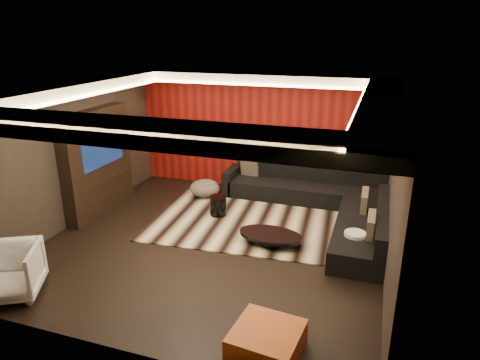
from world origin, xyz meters
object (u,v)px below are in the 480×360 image
(orange_ottoman, at_px, (267,342))
(drum_stool, at_px, (218,206))
(sectional_sofa, at_px, (324,203))
(white_side_table, at_px, (354,245))
(coffee_table, at_px, (270,238))
(armchair, at_px, (9,272))

(orange_ottoman, bearing_deg, drum_stool, 119.27)
(orange_ottoman, xyz_separation_m, sectional_sofa, (0.06, 4.36, 0.09))
(drum_stool, relative_size, sectional_sofa, 0.11)
(drum_stool, bearing_deg, white_side_table, -17.00)
(sectional_sofa, bearing_deg, drum_stool, -160.67)
(coffee_table, xyz_separation_m, orange_ottoman, (0.67, -2.74, 0.06))
(drum_stool, height_order, orange_ottoman, drum_stool)
(coffee_table, height_order, orange_ottoman, orange_ottoman)
(coffee_table, height_order, sectional_sofa, sectional_sofa)
(armchair, distance_m, sectional_sofa, 5.89)
(white_side_table, height_order, armchair, armchair)
(coffee_table, relative_size, armchair, 1.40)
(coffee_table, bearing_deg, sectional_sofa, 65.99)
(armchair, bearing_deg, drum_stool, 34.98)
(coffee_table, relative_size, orange_ottoman, 1.49)
(white_side_table, xyz_separation_m, armchair, (-4.70, -2.76, 0.15))
(coffee_table, bearing_deg, armchair, -139.73)
(armchair, bearing_deg, orange_ottoman, -27.89)
(drum_stool, xyz_separation_m, armchair, (-1.86, -3.63, 0.16))
(drum_stool, bearing_deg, armchair, -117.12)
(drum_stool, bearing_deg, coffee_table, -33.17)
(coffee_table, height_order, white_side_table, white_side_table)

